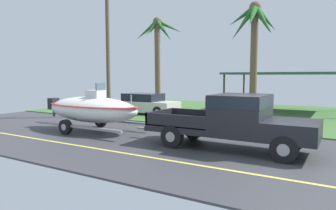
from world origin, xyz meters
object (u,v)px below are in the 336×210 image
carport_awning (284,74)px  utility_pole (108,48)px  boat_on_trailer (92,109)px  palm_tree_mid (158,42)px  pickup_truck_towing (240,119)px  parked_sedan_far (145,104)px  palm_tree_far_left (255,30)px

carport_awning → utility_pole: 12.20m
boat_on_trailer → palm_tree_mid: size_ratio=0.91×
boat_on_trailer → utility_pole: (-2.76, 4.26, 3.19)m
pickup_truck_towing → palm_tree_mid: palm_tree_mid is taller
palm_tree_mid → utility_pole: 4.98m
palm_tree_mid → utility_pole: bearing=-96.1°
carport_awning → palm_tree_mid: palm_tree_mid is taller
parked_sedan_far → utility_pole: (-1.17, -2.27, 3.54)m
pickup_truck_towing → palm_tree_far_left: size_ratio=0.92×
parked_sedan_far → carport_awning: size_ratio=0.58×
carport_awning → boat_on_trailer: bearing=-116.1°
palm_tree_far_left → palm_tree_mid: bearing=160.9°
boat_on_trailer → parked_sedan_far: (-1.59, 6.53, -0.35)m
parked_sedan_far → palm_tree_mid: bearing=103.8°
parked_sedan_far → utility_pole: 4.37m
palm_tree_far_left → utility_pole: (-8.35, -2.18, -0.76)m
parked_sedan_far → carport_awning: (7.70, 5.96, 1.99)m
carport_awning → palm_tree_far_left: palm_tree_far_left is taller
pickup_truck_towing → palm_tree_far_left: (-1.29, 6.44, 3.92)m
palm_tree_far_left → parked_sedan_far: bearing=179.3°
pickup_truck_towing → utility_pole: bearing=156.1°
pickup_truck_towing → parked_sedan_far: bearing=142.4°
boat_on_trailer → parked_sedan_far: 6.73m
parked_sedan_far → palm_tree_mid: size_ratio=0.63×
pickup_truck_towing → carport_awning: bearing=93.5°
palm_tree_far_left → utility_pole: utility_pole is taller
utility_pole → boat_on_trailer: bearing=-57.1°
pickup_truck_towing → utility_pole: size_ratio=0.73×
palm_tree_mid → palm_tree_far_left: (7.83, -2.71, -0.07)m
palm_tree_mid → parked_sedan_far: bearing=-76.2°
carport_awning → palm_tree_far_left: (-0.51, -6.06, 2.32)m
pickup_truck_towing → boat_on_trailer: 6.88m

